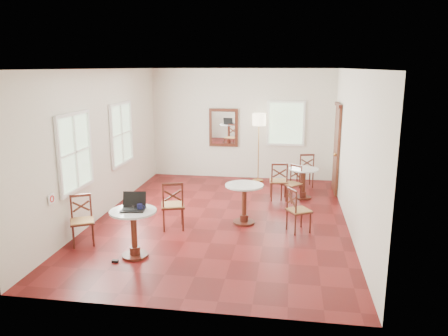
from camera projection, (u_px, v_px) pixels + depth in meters
The scene contains 17 objects.
ground at pixel (222, 219), 8.97m from camera, with size 7.00×7.00×0.00m, color #5D100F.
room_shell at pixel (221, 125), 8.81m from camera, with size 5.02×7.02×3.01m.
cafe_table_near at pixel (134, 228), 7.07m from camera, with size 0.75×0.75×0.80m.
cafe_table_mid at pixel (244, 199), 8.60m from camera, with size 0.75×0.75×0.80m.
cafe_table_back at pixel (304, 180), 10.28m from camera, with size 0.68×0.68×0.72m.
chair_near_a at pixel (173, 205), 8.31m from camera, with size 0.55×0.55×0.95m.
chair_near_b at pixel (82, 220), 7.62m from camera, with size 0.54×0.54×0.87m.
chair_mid_a at pixel (279, 181), 10.15m from camera, with size 0.46×0.46×0.91m.
chair_mid_b at pixel (298, 210), 8.18m from camera, with size 0.53×0.53×0.85m.
chair_back_a at pixel (305, 170), 11.26m from camera, with size 0.48×0.48×0.89m.
chair_back_b at pixel (292, 183), 10.08m from camera, with size 0.54×0.54×0.83m.
floor_lamp at pixel (259, 124), 11.57m from camera, with size 0.36×0.36×1.84m.
laptop at pixel (134, 205), 7.04m from camera, with size 0.41×0.36×0.27m.
mouse at pixel (140, 207), 7.11m from camera, with size 0.09×0.06×0.03m, color black.
navy_mug at pixel (140, 207), 6.99m from camera, with size 0.13×0.09×0.10m.
water_glass at pixel (133, 208), 6.97m from camera, with size 0.05×0.05×0.09m, color white.
power_adapter at pixel (115, 261), 6.96m from camera, with size 0.10×0.06×0.04m, color black.
Camera 1 is at (1.34, -8.39, 3.04)m, focal length 35.09 mm.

